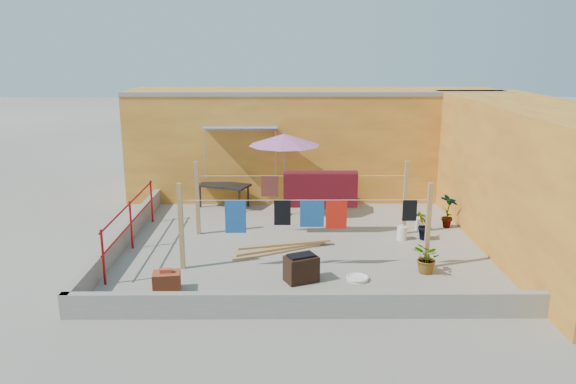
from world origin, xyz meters
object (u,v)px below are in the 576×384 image
object	(u,v)px
water_jug_b	(402,233)
green_hose	(419,217)
white_basin	(357,278)
outdoor_table	(224,187)
brick_stack	(167,281)
plant_back_a	(320,195)
brazier	(301,268)
water_jug_a	(420,224)
patio_umbrella	(284,140)

from	to	relation	value
water_jug_b	green_hose	xyz separation A→B (m)	(0.80, 1.69, -0.12)
white_basin	water_jug_b	distance (m)	2.74
outdoor_table	water_jug_b	distance (m)	5.33
white_basin	green_hose	xyz separation A→B (m)	(2.15, 4.08, -0.00)
brick_stack	green_hose	bearing A→B (deg)	38.28
plant_back_a	brazier	bearing A→B (deg)	-97.61
outdoor_table	water_jug_a	size ratio (longest dim) A/B	4.46
water_jug_a	plant_back_a	size ratio (longest dim) A/B	0.45
brazier	white_basin	world-z (taller)	brazier
brazier	green_hose	world-z (taller)	brazier
brick_stack	brazier	world-z (taller)	brazier
brazier	water_jug_a	bearing A→B (deg)	45.81
patio_umbrella	brazier	world-z (taller)	patio_umbrella
patio_umbrella	brick_stack	world-z (taller)	patio_umbrella
water_jug_b	patio_umbrella	bearing A→B (deg)	143.31
white_basin	water_jug_a	bearing A→B (deg)	57.85
brazier	outdoor_table	bearing A→B (deg)	111.12
water_jug_b	green_hose	bearing A→B (deg)	64.78
outdoor_table	water_jug_a	distance (m)	5.53
water_jug_b	brick_stack	bearing A→B (deg)	-150.09
white_basin	green_hose	bearing A→B (deg)	62.23
outdoor_table	water_jug_a	world-z (taller)	outdoor_table
water_jug_a	water_jug_b	distance (m)	0.92
patio_umbrella	white_basin	xyz separation A→B (m)	(1.42, -4.45, -2.01)
brick_stack	plant_back_a	bearing A→B (deg)	59.99
water_jug_a	brazier	bearing A→B (deg)	-134.19
green_hose	white_basin	bearing A→B (deg)	-117.77
patio_umbrella	water_jug_b	bearing A→B (deg)	-36.69
water_jug_b	green_hose	distance (m)	1.87
brick_stack	water_jug_a	distance (m)	6.60
brazier	water_jug_a	world-z (taller)	brazier
patio_umbrella	green_hose	xyz separation A→B (m)	(3.57, -0.37, -2.01)
white_basin	water_jug_a	xyz separation A→B (m)	(1.94, 3.09, 0.12)
brick_stack	water_jug_b	size ratio (longest dim) A/B	1.48
patio_umbrella	plant_back_a	xyz separation A→B (m)	(1.00, 0.62, -1.65)
patio_umbrella	plant_back_a	bearing A→B (deg)	31.67
water_jug_b	brazier	bearing A→B (deg)	-135.30
green_hose	brick_stack	bearing A→B (deg)	-141.72
water_jug_a	plant_back_a	world-z (taller)	plant_back_a
patio_umbrella	water_jug_b	size ratio (longest dim) A/B	6.22
green_hose	brazier	bearing A→B (deg)	-128.27
plant_back_a	brick_stack	bearing A→B (deg)	-120.01
brazier	plant_back_a	distance (m)	5.15
patio_umbrella	white_basin	world-z (taller)	patio_umbrella
outdoor_table	brick_stack	size ratio (longest dim) A/B	2.89
brick_stack	brazier	size ratio (longest dim) A/B	0.75
patio_umbrella	plant_back_a	size ratio (longest dim) A/B	2.90
water_jug_a	white_basin	bearing A→B (deg)	-122.15
water_jug_a	water_jug_b	bearing A→B (deg)	-130.05
brazier	plant_back_a	xyz separation A→B (m)	(0.68, 5.11, 0.13)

